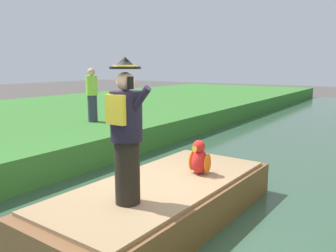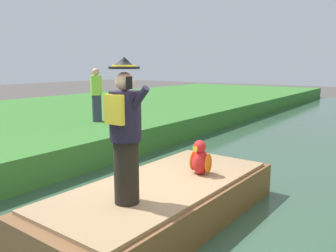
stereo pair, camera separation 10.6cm
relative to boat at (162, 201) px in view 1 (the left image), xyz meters
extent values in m
plane|color=#4C4742|center=(0.00, -0.32, -0.40)|extent=(80.00, 80.00, 0.00)
cube|color=#33513D|center=(0.00, -0.32, -0.35)|extent=(5.51, 48.00, 0.10)
cube|color=brown|center=(0.00, 0.00, -0.02)|extent=(1.92, 4.25, 0.56)
cube|color=#997A56|center=(0.00, 0.00, 0.28)|extent=(1.77, 3.91, 0.05)
cylinder|color=black|center=(0.09, -0.90, 0.72)|extent=(0.32, 0.32, 0.82)
cylinder|color=black|center=(0.09, -0.90, 1.44)|extent=(0.40, 0.40, 0.62)
cube|color=gold|center=(0.09, -1.09, 1.54)|extent=(0.28, 0.06, 0.36)
sphere|color=#DBA884|center=(0.09, -0.90, 1.86)|extent=(0.23, 0.23, 0.23)
cylinder|color=black|center=(0.09, -0.90, 2.03)|extent=(0.38, 0.38, 0.03)
cone|color=black|center=(0.09, -0.90, 2.10)|extent=(0.26, 0.26, 0.12)
cylinder|color=gold|center=(0.09, -0.90, 2.05)|extent=(0.29, 0.29, 0.02)
cylinder|color=black|center=(0.31, -0.94, 1.62)|extent=(0.38, 0.09, 0.43)
cube|color=black|center=(0.22, -0.96, 1.85)|extent=(0.03, 0.08, 0.15)
ellipsoid|color=red|center=(0.27, 0.68, 0.51)|extent=(0.26, 0.32, 0.40)
sphere|color=red|center=(0.27, 0.64, 0.78)|extent=(0.20, 0.20, 0.20)
cone|color=yellow|center=(0.27, 0.54, 0.77)|extent=(0.09, 0.09, 0.09)
ellipsoid|color=orange|center=(0.13, 0.68, 0.51)|extent=(0.08, 0.20, 0.32)
ellipsoid|color=orange|center=(0.41, 0.68, 0.51)|extent=(0.08, 0.20, 0.32)
cylinder|color=#33384C|center=(-4.79, 3.17, 0.77)|extent=(0.28, 0.28, 0.80)
cylinder|color=#A1E049|center=(-4.79, 3.17, 1.46)|extent=(0.34, 0.34, 0.58)
sphere|color=#DBA884|center=(-4.79, 3.17, 1.86)|extent=(0.22, 0.22, 0.22)
camera|label=1|loc=(2.90, -4.11, 2.06)|focal=37.12mm
camera|label=2|loc=(2.99, -4.05, 2.06)|focal=37.12mm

